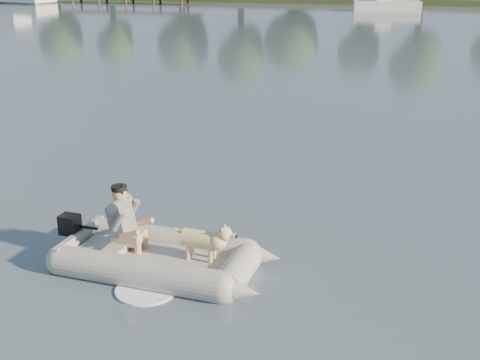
% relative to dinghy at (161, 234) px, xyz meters
% --- Properties ---
extents(water, '(160.00, 160.00, 0.00)m').
position_rel_dinghy_xyz_m(water, '(0.42, -0.26, -0.51)').
color(water, slate).
rests_on(water, ground).
extents(dinghy, '(4.12, 2.79, 1.22)m').
position_rel_dinghy_xyz_m(dinghy, '(0.00, 0.00, 0.00)').
color(dinghy, '#979792').
rests_on(dinghy, water).
extents(man, '(0.66, 0.58, 0.94)m').
position_rel_dinghy_xyz_m(man, '(-0.61, 0.08, 0.17)').
color(man, slate).
rests_on(man, dinghy).
extents(dog, '(0.83, 0.33, 0.54)m').
position_rel_dinghy_xyz_m(dog, '(0.57, 0.01, -0.06)').
color(dog, tan).
rests_on(dog, dinghy).
extents(outboard_motor, '(0.37, 0.27, 0.69)m').
position_rel_dinghy_xyz_m(outboard_motor, '(-1.45, 0.08, -0.24)').
color(outboard_motor, black).
rests_on(outboard_motor, dinghy).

